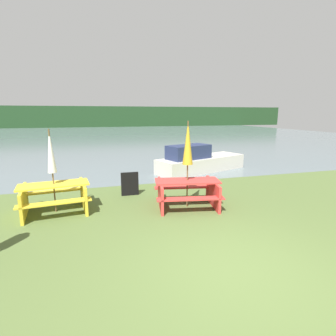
% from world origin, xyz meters
% --- Properties ---
extents(ground_plane, '(60.00, 60.00, 0.00)m').
position_xyz_m(ground_plane, '(0.00, 0.00, 0.00)').
color(ground_plane, '#516633').
extents(water, '(60.00, 50.00, 0.00)m').
position_xyz_m(water, '(0.00, 30.85, -0.00)').
color(water, slate).
rests_on(water, ground_plane).
extents(far_treeline, '(80.00, 1.60, 4.00)m').
position_xyz_m(far_treeline, '(0.00, 50.85, 2.00)').
color(far_treeline, '#1E3D1E').
rests_on(far_treeline, water).
extents(picnic_table_red, '(1.99, 1.67, 0.76)m').
position_xyz_m(picnic_table_red, '(0.25, 3.17, 0.46)').
color(picnic_table_red, red).
rests_on(picnic_table_red, ground_plane).
extents(picnic_table_yellow, '(1.90, 1.58, 0.77)m').
position_xyz_m(picnic_table_yellow, '(-3.26, 3.73, 0.46)').
color(picnic_table_yellow, yellow).
rests_on(picnic_table_yellow, ground_plane).
extents(umbrella_white, '(0.22, 0.22, 2.20)m').
position_xyz_m(umbrella_white, '(-3.26, 3.73, 1.61)').
color(umbrella_white, brown).
rests_on(umbrella_white, ground_plane).
extents(umbrella_gold, '(0.28, 0.28, 2.39)m').
position_xyz_m(umbrella_gold, '(0.25, 3.17, 1.78)').
color(umbrella_gold, brown).
rests_on(umbrella_gold, ground_plane).
extents(boat, '(4.53, 2.74, 1.24)m').
position_xyz_m(boat, '(2.33, 7.36, 0.46)').
color(boat, beige).
rests_on(boat, water).
extents(signboard, '(0.55, 0.08, 0.75)m').
position_xyz_m(signboard, '(-1.15, 4.65, 0.38)').
color(signboard, black).
rests_on(signboard, ground_plane).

